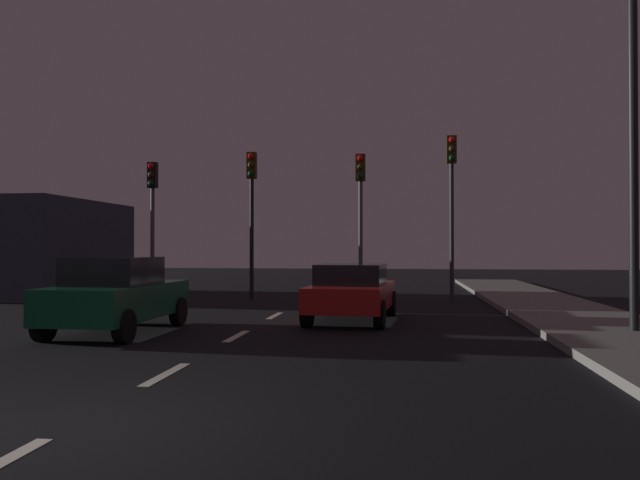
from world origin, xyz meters
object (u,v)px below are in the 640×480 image
at_px(traffic_signal_center_right, 361,198).
at_px(traffic_signal_far_right, 452,186).
at_px(car_stopped_ahead, 352,292).
at_px(street_lamp_right, 620,98).
at_px(traffic_signal_far_left, 152,203).
at_px(traffic_signal_center_left, 252,196).
at_px(car_adjacent_lane, 117,295).

relative_size(traffic_signal_center_right, traffic_signal_far_right, 0.90).
height_order(car_stopped_ahead, street_lamp_right, street_lamp_right).
relative_size(traffic_signal_far_left, traffic_signal_far_right, 0.87).
bearing_deg(traffic_signal_center_left, traffic_signal_center_right, -0.00).
bearing_deg(traffic_signal_far_left, street_lamp_right, -31.55).
distance_m(car_stopped_ahead, street_lamp_right, 7.12).
height_order(traffic_signal_far_left, car_stopped_ahead, traffic_signal_far_left).
distance_m(traffic_signal_far_right, car_stopped_ahead, 7.13).
distance_m(traffic_signal_center_left, traffic_signal_center_right, 3.73).
bearing_deg(car_stopped_ahead, traffic_signal_far_left, 142.18).
height_order(traffic_signal_center_left, car_adjacent_lane, traffic_signal_center_left).
relative_size(traffic_signal_far_left, street_lamp_right, 0.60).
relative_size(car_stopped_ahead, car_adjacent_lane, 1.02).
bearing_deg(traffic_signal_far_left, traffic_signal_far_right, 0.01).
bearing_deg(car_stopped_ahead, street_lamp_right, -21.49).
bearing_deg(traffic_signal_far_left, car_adjacent_lane, -72.12).
bearing_deg(traffic_signal_center_left, car_stopped_ahead, -56.02).
relative_size(traffic_signal_far_left, car_stopped_ahead, 1.19).
bearing_deg(street_lamp_right, traffic_signal_center_right, 125.43).
bearing_deg(traffic_signal_far_left, car_stopped_ahead, -37.82).
bearing_deg(car_adjacent_lane, car_stopped_ahead, 30.49).
xyz_separation_m(traffic_signal_far_left, car_stopped_ahead, (7.44, -5.78, -2.63)).
xyz_separation_m(traffic_signal_far_left, traffic_signal_center_left, (3.55, 0.00, 0.18)).
xyz_separation_m(traffic_signal_far_left, street_lamp_right, (12.91, -7.93, 1.38)).
bearing_deg(traffic_signal_far_right, car_stopped_ahead, -116.05).
xyz_separation_m(traffic_signal_center_right, car_stopped_ahead, (0.17, -5.78, -2.72)).
relative_size(traffic_signal_center_right, car_adjacent_lane, 1.26).
distance_m(traffic_signal_far_right, street_lamp_right, 8.42).
xyz_separation_m(traffic_signal_far_right, car_stopped_ahead, (-2.82, -5.78, -3.07)).
distance_m(traffic_signal_center_right, car_stopped_ahead, 6.39).
xyz_separation_m(car_adjacent_lane, street_lamp_right, (10.16, 0.61, 3.93)).
bearing_deg(car_adjacent_lane, traffic_signal_far_left, 107.88).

